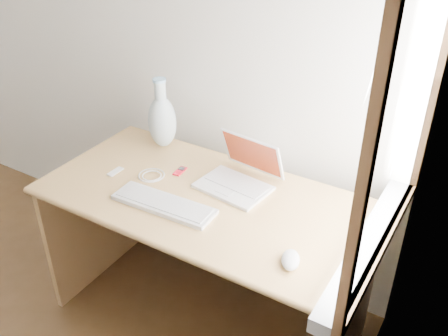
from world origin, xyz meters
The scene contains 10 objects.
back_wall centered at (0.00, 1.75, 1.30)m, with size 3.50×0.04×2.60m, color white.
window centered at (1.72, 1.30, 1.28)m, with size 0.11×0.99×1.10m.
desk centered at (0.95, 1.37, 0.54)m, with size 1.45×0.73×0.77m.
laptop centered at (1.04, 1.44, 0.82)m, with size 0.34×0.29×0.21m.
external_keyboard centered at (0.86, 1.12, 0.78)m, with size 0.47×0.16×0.02m.
mouse centered at (1.47, 1.07, 0.79)m, with size 0.07×0.11×0.04m, color white.
ipod centered at (0.75, 1.39, 0.77)m, with size 0.04×0.08×0.01m.
cable_coil centered at (0.66, 1.29, 0.77)m, with size 0.12×0.12×0.01m, color white.
remote centered at (0.49, 1.22, 0.77)m, with size 0.03×0.08×0.01m, color white.
vase centered at (0.53, 1.56, 0.92)m, with size 0.14×0.14×0.37m.
Camera 1 is at (1.97, -0.23, 2.01)m, focal length 40.00 mm.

